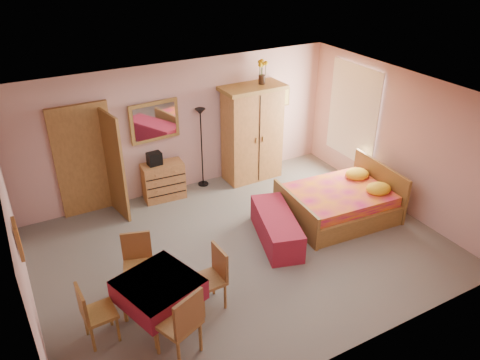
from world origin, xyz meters
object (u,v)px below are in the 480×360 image
sunflower_vase (262,72)px  stereo (154,159)px  chair_north (138,267)px  wall_mirror (155,121)px  chair_south (178,322)px  floor_lamp (202,148)px  dining_table (160,301)px  chair_east (208,280)px  chest_of_drawers (164,181)px  chair_west (99,312)px  bed (339,195)px  wardrobe (252,133)px  bench (276,228)px

sunflower_vase → stereo: bearing=178.0°
stereo → chair_north: stereo is taller
wall_mirror → chair_south: 4.24m
floor_lamp → dining_table: bearing=-123.3°
chair_south → chair_east: bearing=18.1°
floor_lamp → chair_south: (-2.11, -3.84, -0.32)m
sunflower_vase → chair_south: bearing=-132.6°
chest_of_drawers → chair_west: size_ratio=0.90×
chest_of_drawers → chair_east: bearing=-95.3°
sunflower_vase → chair_north: size_ratio=0.52×
bed → chair_north: size_ratio=2.07×
chest_of_drawers → dining_table: 3.32m
chair_east → dining_table: bearing=83.8°
wall_mirror → floor_lamp: wall_mirror is taller
chair_east → wardrobe: bearing=-41.2°
wardrobe → dining_table: wardrobe is taller
wall_mirror → bench: wall_mirror is taller
stereo → bench: (1.30, -2.31, -0.63)m
chair_south → floor_lamp: bearing=39.2°
wall_mirror → stereo: (-0.13, -0.17, -0.68)m
chair_south → chair_east: 0.90m
wall_mirror → chair_west: wall_mirror is taller
chair_north → dining_table: bearing=112.5°
chest_of_drawers → floor_lamp: 1.02m
stereo → sunflower_vase: (2.31, -0.08, 1.39)m
chair_east → chest_of_drawers: bearing=-11.7°
floor_lamp → chair_east: (-1.42, -3.27, -0.37)m
dining_table → chair_south: chair_south is taller
chair_west → dining_table: bearing=81.7°
sunflower_vase → chair_north: (-3.46, -2.37, -1.79)m
floor_lamp → chair_south: bearing=-118.7°
floor_lamp → wall_mirror: bearing=174.7°
stereo → floor_lamp: floor_lamp is taller
wall_mirror → chair_east: size_ratio=1.05×
chair_east → chair_south: bearing=127.9°
stereo → chair_east: (-0.40, -3.18, -0.41)m
dining_table → chest_of_drawers: bearing=68.5°
wall_mirror → stereo: 0.71m
floor_lamp → chair_west: 4.29m
bench → chair_south: (-2.38, -1.45, 0.27)m
stereo → chest_of_drawers: bearing=-18.9°
wall_mirror → chair_south: bearing=-111.7°
chair_north → chair_east: chair_north is taller
chair_west → floor_lamp: bearing=134.5°
chair_south → chest_of_drawers: bearing=49.9°
stereo → chair_west: 3.61m
chest_of_drawers → chair_east: chair_east is taller
bed → chair_west: bearing=-165.4°
chest_of_drawers → dining_table: bearing=-107.4°
chest_of_drawers → bed: bearing=-36.2°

